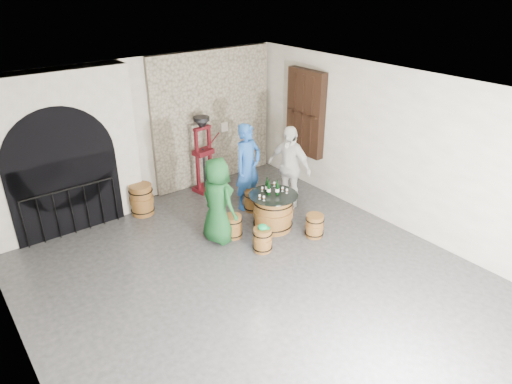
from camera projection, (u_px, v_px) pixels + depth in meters
ground at (252, 280)px, 7.86m from camera, size 8.00×8.00×0.00m
wall_back at (142, 132)px, 10.01m from camera, size 8.00×0.00×8.00m
wall_front at (506, 348)px, 4.31m from camera, size 8.00×0.00×8.00m
wall_left at (9, 280)px, 5.24m from camera, size 0.00×8.00×8.00m
wall_right at (392, 149)px, 9.07m from camera, size 0.00×8.00×8.00m
ceiling at (251, 96)px, 6.45m from camera, size 8.00×8.00×0.00m
stone_facing_panel at (213, 118)px, 10.95m from camera, size 3.20×0.12×3.18m
arched_opening at (57, 156)px, 8.79m from camera, size 3.10×0.60×3.19m
shuttered_window at (305, 113)px, 10.63m from camera, size 0.23×1.10×2.00m
barrel_table at (273, 211)px, 9.28m from camera, size 0.99×0.99×0.76m
barrel_stool_left at (233, 226)px, 9.03m from camera, size 0.38×0.38×0.47m
barrel_stool_far at (252, 201)px, 10.04m from camera, size 0.38×0.38×0.47m
barrel_stool_right at (286, 199)px, 10.09m from camera, size 0.38×0.38×0.47m
barrel_stool_near_right at (315, 226)px, 9.05m from camera, size 0.38×0.38×0.47m
barrel_stool_near_left at (262, 240)px, 8.58m from camera, size 0.38×0.38×0.47m
green_cap at (263, 227)px, 8.46m from camera, size 0.23×0.19×0.10m
person_green at (218, 201)px, 8.65m from camera, size 0.66×0.91×1.72m
person_blue at (248, 167)px, 9.87m from camera, size 0.77×0.57×1.93m
person_white at (289, 167)px, 9.93m from camera, size 0.69×1.17×1.87m
wine_bottle_left at (269, 189)px, 9.06m from camera, size 0.08×0.08×0.32m
wine_bottle_center at (277, 189)px, 9.05m from camera, size 0.08×0.08×0.32m
wine_bottle_right at (267, 186)px, 9.16m from camera, size 0.08×0.08×0.32m
tasting_glass_a at (264, 198)px, 8.86m from camera, size 0.05×0.05×0.10m
tasting_glass_b at (283, 189)px, 9.22m from camera, size 0.05×0.05×0.10m
tasting_glass_c at (262, 189)px, 9.22m from camera, size 0.05×0.05×0.10m
tasting_glass_d at (274, 184)px, 9.44m from camera, size 0.05×0.05×0.10m
tasting_glass_e at (287, 191)px, 9.14m from camera, size 0.05×0.05×0.10m
tasting_glass_f at (260, 197)px, 8.91m from camera, size 0.05×0.05×0.10m
side_barrel at (142, 200)px, 9.84m from camera, size 0.52×0.52×0.69m
corking_press at (203, 149)px, 10.58m from camera, size 0.78×0.49×1.83m
control_box at (224, 127)px, 11.14m from camera, size 0.18×0.10×0.22m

